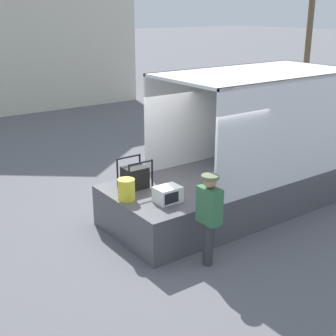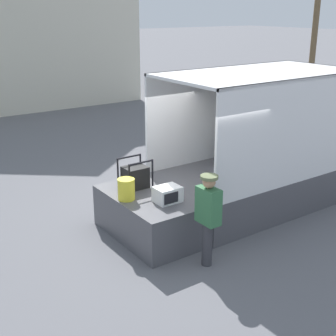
% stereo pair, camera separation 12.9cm
% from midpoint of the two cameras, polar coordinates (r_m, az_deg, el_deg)
% --- Properties ---
extents(ground_plane, '(160.00, 160.00, 0.00)m').
position_cam_midpoint_polar(ground_plane, '(9.68, 1.46, -7.12)').
color(ground_plane, slate).
extents(box_truck, '(6.37, 2.32, 2.98)m').
position_cam_midpoint_polar(box_truck, '(11.79, 16.26, 1.85)').
color(box_truck, silver).
rests_on(box_truck, ground).
extents(tailgate_deck, '(1.32, 2.20, 0.85)m').
position_cam_midpoint_polar(tailgate_deck, '(9.16, -1.86, -5.78)').
color(tailgate_deck, '#4C4C51').
rests_on(tailgate_deck, ground).
extents(microwave, '(0.47, 0.38, 0.29)m').
position_cam_midpoint_polar(microwave, '(8.63, 0.37, -3.24)').
color(microwave, white).
rests_on(microwave, tailgate_deck).
extents(portable_generator, '(0.56, 0.49, 0.60)m').
position_cam_midpoint_polar(portable_generator, '(9.32, -3.54, -1.03)').
color(portable_generator, black).
rests_on(portable_generator, tailgate_deck).
extents(orange_bucket, '(0.32, 0.32, 0.41)m').
position_cam_midpoint_polar(orange_bucket, '(8.75, -4.69, -2.59)').
color(orange_bucket, yellow).
rests_on(orange_bucket, tailgate_deck).
extents(worker_person, '(0.30, 0.44, 1.66)m').
position_cam_midpoint_polar(worker_person, '(7.92, 5.38, -5.31)').
color(worker_person, '#38383D').
rests_on(worker_person, ground).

